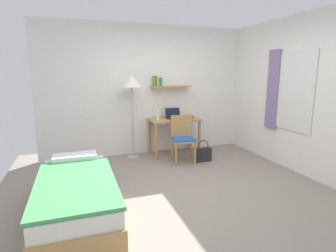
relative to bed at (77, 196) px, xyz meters
name	(u,v)px	position (x,y,z in m)	size (l,w,h in m)	color
ground_plane	(189,189)	(1.53, 0.23, -0.24)	(5.28, 5.28, 0.00)	gray
wall_back	(151,90)	(1.54, 2.25, 1.06)	(4.40, 0.27, 2.60)	white
wall_right	(306,95)	(3.55, 0.25, 1.06)	(0.10, 4.40, 2.60)	white
bed	(77,196)	(0.00, 0.00, 0.00)	(0.85, 1.88, 0.54)	#B2844C
desk	(174,125)	(1.93, 1.93, 0.36)	(1.00, 0.59, 0.74)	#B2844C
desk_chair	(183,137)	(1.91, 1.41, 0.24)	(0.47, 0.43, 0.87)	#B2844C
standing_lamp	(132,86)	(1.08, 1.96, 1.18)	(0.39, 0.39, 1.61)	#B2A893
laptop	(173,115)	(1.94, 2.01, 0.55)	(0.32, 0.21, 0.20)	black
water_bottle	(158,115)	(1.56, 1.85, 0.62)	(0.06, 0.06, 0.23)	silver
book_stack	(188,116)	(2.24, 1.91, 0.53)	(0.18, 0.23, 0.06)	#4CA856
handbag	(203,154)	(2.28, 1.30, -0.10)	(0.31, 0.12, 0.41)	#232328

